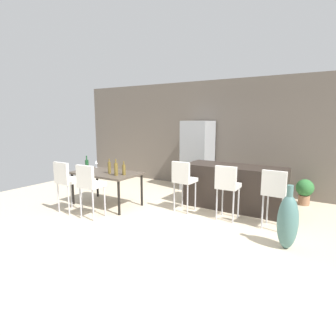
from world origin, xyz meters
The scene contains 17 objects.
ground_plane centered at (0.00, 0.00, 0.00)m, with size 10.00×10.00×0.00m, color beige.
back_wall centered at (0.00, 2.69, 1.45)m, with size 10.00×0.12×2.90m, color #665B51.
kitchen_island centered at (0.60, 1.20, 0.46)m, with size 2.08×0.78×0.92m, color black.
bar_chair_left centered at (-0.20, 0.42, 0.70)m, with size 0.42×0.42×1.05m.
bar_chair_middle centered at (0.74, 0.42, 0.70)m, with size 0.41×0.41×1.05m.
bar_chair_right centered at (1.59, 0.42, 0.70)m, with size 0.41×0.41×1.05m.
dining_table centered at (-1.85, -0.10, 0.68)m, with size 1.49×0.86×0.74m.
dining_chair_near centered at (-2.18, -0.89, 0.70)m, with size 0.40×0.40×1.05m.
dining_chair_far centered at (-1.51, -0.89, 0.70)m, with size 0.42×0.42×1.05m.
wine_bottle_corner centered at (-1.70, -0.15, 0.87)m, with size 0.07×0.07×0.32m.
wine_bottle_left centered at (-1.33, -0.11, 0.85)m, with size 0.07×0.07×0.29m.
wine_bottle_end centered at (-1.43, -0.24, 0.87)m, with size 0.08×0.08×0.34m.
wine_bottle_far centered at (-2.36, -0.18, 0.87)m, with size 0.08×0.08×0.34m.
wine_glass_middle centered at (-2.51, 0.24, 0.86)m, with size 0.07×0.07×0.17m.
refrigerator centered at (-0.79, 2.25, 0.92)m, with size 0.72×0.68×1.84m, color #939699.
floor_vase centered at (1.92, -0.25, 0.42)m, with size 0.30×0.30×0.96m.
potted_plant centered at (1.87, 2.24, 0.34)m, with size 0.38×0.38×0.58m.
Camera 1 is at (2.52, -4.50, 1.91)m, focal length 30.10 mm.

